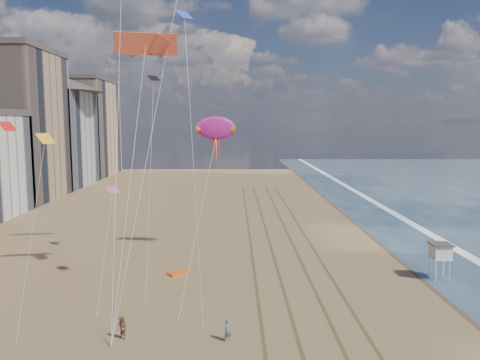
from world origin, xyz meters
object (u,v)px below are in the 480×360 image
Objects in this scene: lifeguard_stand at (441,252)px; grounded_kite at (178,273)px; show_kite at (216,129)px; kite_flyer_a at (228,330)px; kite_flyer_b at (122,328)px.

lifeguard_stand reaches higher than grounded_kite.
lifeguard_stand is 0.16× the size of show_kite.
kite_flyer_a is (-20.14, -12.54, -1.92)m from lifeguard_stand.
kite_flyer_a is (1.54, -21.36, -13.49)m from show_kite.
show_kite is (3.63, 6.95, 14.17)m from grounded_kite.
show_kite is 25.62m from kite_flyer_b.
kite_flyer_b reaches higher than grounded_kite.
kite_flyer_b is at bearing 144.01° from kite_flyer_a.
lifeguard_stand is 25.52m from grounded_kite.
grounded_kite is at bearing 76.50° from kite_flyer_a.
kite_flyer_b is (-5.79, -21.01, -13.46)m from show_kite.
grounded_kite is (-25.32, 1.87, -2.60)m from lifeguard_stand.
grounded_kite is 0.09× the size of show_kite.
show_kite is at bearing 105.19° from kite_flyer_b.
lifeguard_stand is 2.16× the size of kite_flyer_b.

